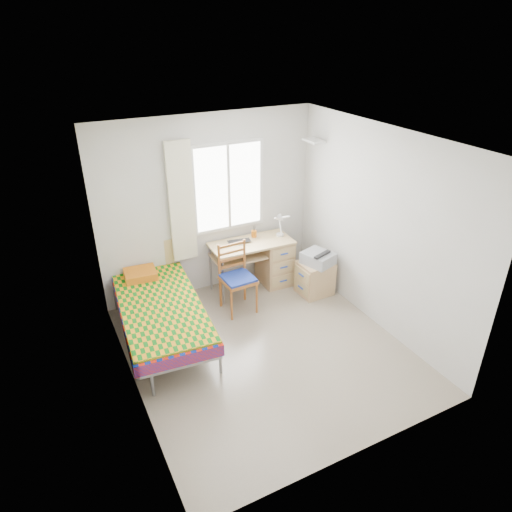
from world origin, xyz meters
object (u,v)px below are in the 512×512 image
(bed, at_px, (159,306))
(desk, at_px, (270,259))
(printer, at_px, (318,258))
(cabinet, at_px, (315,278))
(chair, at_px, (237,274))

(bed, distance_m, desk, 1.98)
(desk, xyz_separation_m, printer, (0.46, -0.60, 0.19))
(bed, xyz_separation_m, cabinet, (2.34, -0.03, -0.19))
(desk, distance_m, cabinet, 0.74)
(bed, bearing_deg, chair, 11.98)
(chair, bearing_deg, cabinet, -10.59)
(printer, bearing_deg, bed, 159.99)
(bed, xyz_separation_m, chair, (1.15, 0.14, 0.11))
(desk, bearing_deg, chair, -149.89)
(cabinet, distance_m, printer, 0.35)
(desk, relative_size, printer, 2.42)
(bed, relative_size, chair, 2.21)
(bed, height_order, printer, bed)
(bed, distance_m, chair, 1.17)
(bed, bearing_deg, printer, 3.89)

